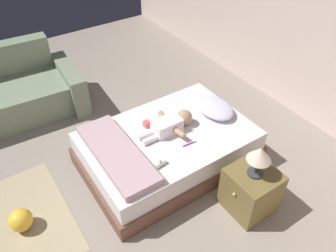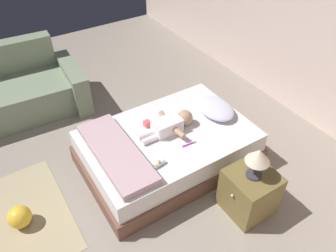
{
  "view_description": "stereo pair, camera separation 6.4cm",
  "coord_description": "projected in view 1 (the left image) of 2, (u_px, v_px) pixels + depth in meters",
  "views": [
    {
      "loc": [
        1.89,
        -0.36,
        2.68
      ],
      "look_at": [
        -0.23,
        1.06,
        0.51
      ],
      "focal_mm": 35.35,
      "sensor_mm": 36.0,
      "label": 1
    },
    {
      "loc": [
        1.93,
        -0.31,
        2.68
      ],
      "look_at": [
        -0.23,
        1.06,
        0.51
      ],
      "focal_mm": 35.35,
      "sensor_mm": 36.0,
      "label": 2
    }
  ],
  "objects": [
    {
      "name": "pillow",
      "position": [
        215.0,
        107.0,
        3.65
      ],
      "size": [
        0.49,
        0.34,
        0.12
      ],
      "color": "silver",
      "rests_on": "bed"
    },
    {
      "name": "ground_plane",
      "position": [
        87.0,
        222.0,
        3.08
      ],
      "size": [
        8.0,
        8.0,
        0.0
      ],
      "primitive_type": "plane",
      "color": "gray"
    },
    {
      "name": "toy_block",
      "position": [
        147.0,
        124.0,
        3.48
      ],
      "size": [
        0.07,
        0.07,
        0.06
      ],
      "color": "#E05854",
      "rests_on": "bed"
    },
    {
      "name": "baby_bottle",
      "position": [
        160.0,
        163.0,
        3.05
      ],
      "size": [
        0.07,
        0.12,
        0.07
      ],
      "color": "white",
      "rests_on": "bed"
    },
    {
      "name": "rug",
      "position": [
        10.0,
        227.0,
        3.04
      ],
      "size": [
        1.24,
        1.06,
        0.01
      ],
      "color": "tan",
      "rests_on": "ground_plane"
    },
    {
      "name": "baby",
      "position": [
        171.0,
        124.0,
        3.41
      ],
      "size": [
        0.46,
        0.62,
        0.17
      ],
      "color": "white",
      "rests_on": "bed"
    },
    {
      "name": "lamp",
      "position": [
        260.0,
        155.0,
        2.78
      ],
      "size": [
        0.21,
        0.21,
        0.31
      ],
      "color": "#333338",
      "rests_on": "nightstand"
    },
    {
      "name": "toothbrush",
      "position": [
        190.0,
        143.0,
        3.28
      ],
      "size": [
        0.02,
        0.15,
        0.02
      ],
      "color": "purple",
      "rests_on": "bed"
    },
    {
      "name": "blanket",
      "position": [
        117.0,
        153.0,
        3.14
      ],
      "size": [
        1.07,
        0.37,
        0.07
      ],
      "color": "#BA989E",
      "rests_on": "bed"
    },
    {
      "name": "toy_ball",
      "position": [
        21.0,
        220.0,
        2.97
      ],
      "size": [
        0.21,
        0.21,
        0.21
      ],
      "primitive_type": "sphere",
      "color": "yellow",
      "rests_on": "rug"
    },
    {
      "name": "wall_behind_bed",
      "position": [
        329.0,
        20.0,
        3.55
      ],
      "size": [
        8.0,
        0.12,
        2.51
      ],
      "primitive_type": "cube",
      "color": "beige",
      "rests_on": "ground_plane"
    },
    {
      "name": "nightstand",
      "position": [
        251.0,
        190.0,
        3.08
      ],
      "size": [
        0.42,
        0.45,
        0.46
      ],
      "color": "brown",
      "rests_on": "ground_plane"
    },
    {
      "name": "bed",
      "position": [
        168.0,
        148.0,
        3.55
      ],
      "size": [
        1.19,
        1.79,
        0.41
      ],
      "color": "brown",
      "rests_on": "ground_plane"
    }
  ]
}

